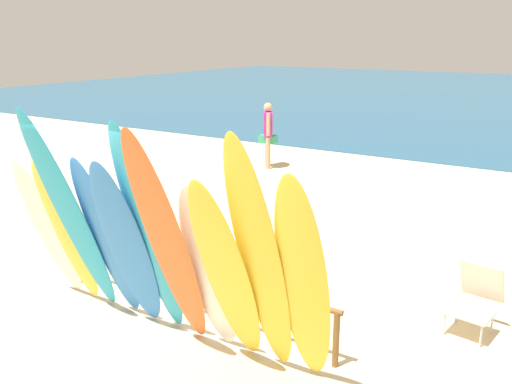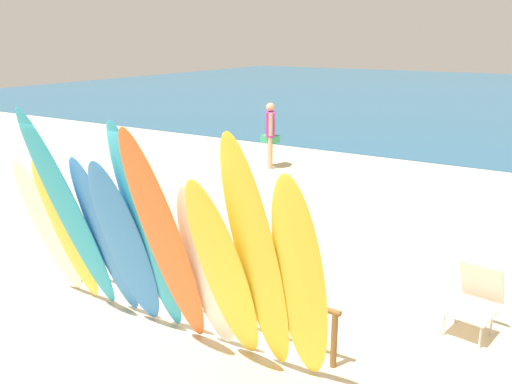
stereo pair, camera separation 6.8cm
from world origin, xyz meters
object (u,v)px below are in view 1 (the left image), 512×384
object	(u,v)px
surfboard_yellow_10	(303,285)
surfboard_yellow_8	(227,276)
surfboard_rack	(189,277)
surfboard_blue_3	(107,240)
surfboard_white_7	(209,271)
surfboard_yellow_1	(67,234)
surfboard_teal_5	(149,234)
surfboard_orange_6	(168,246)
surfboard_white_0	(49,230)
beach_chair_red	(476,296)
surfboard_blue_4	(127,247)
surfboard_teal_2	(71,217)
beachgoer_strolling	(268,130)
surfboard_yellow_9	(260,263)

from	to	relation	value
surfboard_yellow_10	surfboard_yellow_8	bearing A→B (deg)	-175.85
surfboard_rack	surfboard_blue_3	bearing A→B (deg)	-142.07
surfboard_white_7	surfboard_blue_3	bearing A→B (deg)	179.86
surfboard_yellow_1	surfboard_teal_5	bearing A→B (deg)	-1.52
surfboard_yellow_8	surfboard_orange_6	bearing A→B (deg)	-170.73
surfboard_teal_5	surfboard_orange_6	world-z (taller)	surfboard_orange_6
surfboard_yellow_1	surfboard_white_7	size ratio (longest dim) A/B	1.00
surfboard_rack	surfboard_white_0	xyz separation A→B (m)	(-1.82, -0.56, 0.44)
surfboard_rack	surfboard_orange_6	bearing A→B (deg)	-63.22
surfboard_white_0	surfboard_yellow_1	distance (m)	0.37
surfboard_orange_6	surfboard_yellow_10	xyz separation A→B (m)	(1.45, 0.21, -0.15)
surfboard_teal_5	surfboard_blue_3	bearing A→B (deg)	175.02
surfboard_rack	surfboard_blue_3	distance (m)	1.08
surfboard_yellow_1	surfboard_blue_3	bearing A→B (deg)	0.87
surfboard_blue_3	surfboard_orange_6	world-z (taller)	surfboard_orange_6
surfboard_blue_3	beach_chair_red	bearing A→B (deg)	30.96
surfboard_yellow_1	surfboard_yellow_8	world-z (taller)	surfboard_yellow_8
surfboard_white_7	surfboard_blue_4	bearing A→B (deg)	-175.59
surfboard_teal_2	surfboard_yellow_8	xyz separation A→B (m)	(2.17, 0.06, -0.25)
surfboard_blue_3	surfboard_orange_6	distance (m)	1.19
surfboard_orange_6	surfboard_rack	bearing A→B (deg)	112.98
beachgoer_strolling	surfboard_orange_6	bearing A→B (deg)	-8.59
beach_chair_red	surfboard_white_7	bearing A→B (deg)	-128.83
surfboard_blue_3	beach_chair_red	world-z (taller)	surfboard_blue_3
surfboard_blue_4	surfboard_teal_5	size ratio (longest dim) A/B	0.84
beach_chair_red	surfboard_orange_6	bearing A→B (deg)	-129.39
surfboard_white_0	surfboard_teal_2	world-z (taller)	surfboard_teal_2
surfboard_orange_6	surfboard_white_7	bearing A→B (deg)	34.08
surfboard_white_0	surfboard_blue_4	bearing A→B (deg)	-3.49
surfboard_yellow_1	surfboard_teal_5	world-z (taller)	surfboard_teal_5
surfboard_blue_3	surfboard_blue_4	world-z (taller)	surfboard_blue_4
surfboard_white_7	surfboard_yellow_9	world-z (taller)	surfboard_yellow_9
surfboard_yellow_1	surfboard_yellow_8	xyz separation A→B (m)	(2.51, -0.12, 0.09)
beach_chair_red	surfboard_yellow_9	bearing A→B (deg)	-116.47
beachgoer_strolling	surfboard_teal_2	bearing A→B (deg)	-17.80
surfboard_yellow_8	surfboard_yellow_10	world-z (taller)	surfboard_yellow_10
surfboard_blue_4	surfboard_yellow_8	distance (m)	1.40
surfboard_yellow_10	beach_chair_red	xyz separation A→B (m)	(1.19, 2.18, -0.73)
surfboard_white_0	surfboard_yellow_8	size ratio (longest dim) A/B	0.89
surfboard_blue_3	beachgoer_strolling	distance (m)	8.48
surfboard_yellow_10	beach_chair_red	distance (m)	2.59
surfboard_yellow_9	surfboard_yellow_10	xyz separation A→B (m)	(0.41, 0.11, -0.17)
surfboard_orange_6	surfboard_yellow_8	distance (m)	0.70
surfboard_white_0	surfboard_yellow_10	xyz separation A→B (m)	(3.67, -0.03, 0.17)
surfboard_white_0	surfboard_blue_3	distance (m)	1.09
surfboard_teal_5	surfboard_orange_6	xyz separation A→B (m)	(0.41, -0.16, 0.00)
beach_chair_red	surfboard_rack	bearing A→B (deg)	-143.89
surfboard_yellow_8	surfboard_yellow_1	bearing A→B (deg)	177.78
surfboard_rack	surfboard_white_7	world-z (taller)	surfboard_white_7
surfboard_white_7	surfboard_white_0	bearing A→B (deg)	178.90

